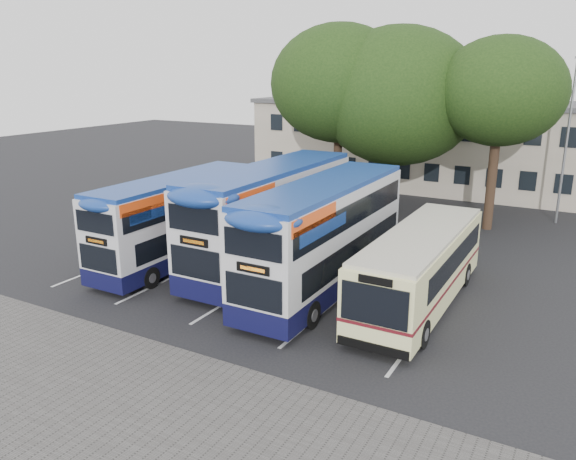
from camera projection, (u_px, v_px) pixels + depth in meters
The scene contains 12 objects.
ground at pixel (294, 344), 17.75m from camera, with size 120.00×120.00×0.00m, color black.
paving_strip at pixel (133, 406), 14.49m from camera, with size 40.00×6.00×0.01m, color #595654.
bay_lines at pixel (272, 275), 23.70m from camera, with size 14.12×11.00×0.01m.
depot_building at pixel (477, 146), 39.54m from camera, with size 32.40×8.40×6.20m.
lamp_post at pixel (568, 132), 30.30m from camera, with size 0.25×1.05×9.06m.
tree_left at pixel (340, 84), 32.52m from camera, with size 8.00×8.00×10.97m.
tree_mid at pixel (399, 96), 31.84m from camera, with size 9.19×9.19×10.79m.
tree_right at pixel (501, 92), 28.55m from camera, with size 6.55×6.55×10.07m.
bus_dd_left at pixel (179, 216), 24.74m from camera, with size 2.25×9.30×3.87m.
bus_dd_mid at pixel (272, 212), 24.14m from camera, with size 2.58×10.65×4.44m.
bus_dd_right at pixel (326, 231), 21.56m from camera, with size 2.50×10.30×4.29m.
bus_single at pixel (421, 263), 20.33m from camera, with size 2.40×9.42×2.81m.
Camera 1 is at (7.66, -14.12, 8.38)m, focal length 35.00 mm.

